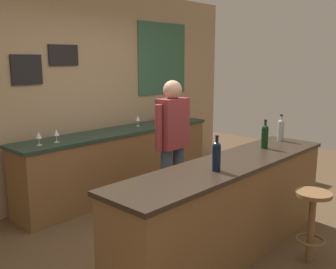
{
  "coord_description": "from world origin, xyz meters",
  "views": [
    {
      "loc": [
        -2.86,
        -2.29,
        1.85
      ],
      "look_at": [
        0.07,
        0.45,
        1.05
      ],
      "focal_mm": 40.68,
      "sensor_mm": 36.0,
      "label": 1
    }
  ],
  "objects_px": {
    "bar_stool": "(312,215)",
    "wine_bottle_a": "(217,155)",
    "wine_bottle_b": "(265,136)",
    "wine_glass_a": "(39,136)",
    "wine_bottle_c": "(281,129)",
    "coffee_mug": "(170,118)",
    "wine_glass_d": "(186,113)",
    "wine_glass_b": "(56,133)",
    "wine_glass_c": "(138,119)",
    "bartender": "(172,141)"
  },
  "relations": [
    {
      "from": "bartender",
      "to": "wine_glass_b",
      "type": "distance_m",
      "value": 1.34
    },
    {
      "from": "bar_stool",
      "to": "wine_glass_d",
      "type": "bearing_deg",
      "value": 63.8
    },
    {
      "from": "wine_bottle_b",
      "to": "wine_bottle_c",
      "type": "relative_size",
      "value": 1.0
    },
    {
      "from": "bartender",
      "to": "coffee_mug",
      "type": "distance_m",
      "value": 1.61
    },
    {
      "from": "wine_bottle_b",
      "to": "wine_glass_c",
      "type": "bearing_deg",
      "value": 87.99
    },
    {
      "from": "bar_stool",
      "to": "wine_bottle_a",
      "type": "height_order",
      "value": "wine_bottle_a"
    },
    {
      "from": "wine_bottle_c",
      "to": "wine_glass_c",
      "type": "relative_size",
      "value": 1.97
    },
    {
      "from": "wine_bottle_c",
      "to": "coffee_mug",
      "type": "xyz_separation_m",
      "value": [
        0.24,
        1.95,
        -0.11
      ]
    },
    {
      "from": "bar_stool",
      "to": "wine_glass_c",
      "type": "relative_size",
      "value": 4.39
    },
    {
      "from": "wine_bottle_a",
      "to": "wine_glass_a",
      "type": "bearing_deg",
      "value": 103.36
    },
    {
      "from": "bar_stool",
      "to": "wine_bottle_c",
      "type": "bearing_deg",
      "value": 43.4
    },
    {
      "from": "wine_glass_d",
      "to": "coffee_mug",
      "type": "height_order",
      "value": "wine_glass_d"
    },
    {
      "from": "wine_glass_d",
      "to": "wine_glass_c",
      "type": "bearing_deg",
      "value": 170.51
    },
    {
      "from": "wine_bottle_b",
      "to": "wine_bottle_c",
      "type": "bearing_deg",
      "value": 6.78
    },
    {
      "from": "wine_bottle_b",
      "to": "wine_bottle_a",
      "type": "bearing_deg",
      "value": -173.33
    },
    {
      "from": "wine_bottle_a",
      "to": "wine_glass_b",
      "type": "xyz_separation_m",
      "value": [
        -0.28,
        2.06,
        -0.05
      ]
    },
    {
      "from": "wine_glass_d",
      "to": "coffee_mug",
      "type": "bearing_deg",
      "value": 159.1
    },
    {
      "from": "wine_bottle_b",
      "to": "bar_stool",
      "type": "bearing_deg",
      "value": -114.61
    },
    {
      "from": "wine_glass_b",
      "to": "coffee_mug",
      "type": "xyz_separation_m",
      "value": [
        2.0,
        0.06,
        -0.06
      ]
    },
    {
      "from": "bartender",
      "to": "bar_stool",
      "type": "distance_m",
      "value": 1.66
    },
    {
      "from": "bartender",
      "to": "wine_glass_d",
      "type": "bearing_deg",
      "value": 35.39
    },
    {
      "from": "coffee_mug",
      "to": "wine_glass_d",
      "type": "bearing_deg",
      "value": -20.9
    },
    {
      "from": "wine_bottle_b",
      "to": "wine_bottle_c",
      "type": "xyz_separation_m",
      "value": [
        0.47,
        0.06,
        0.0
      ]
    },
    {
      "from": "bar_stool",
      "to": "coffee_mug",
      "type": "distance_m",
      "value": 2.91
    },
    {
      "from": "bar_stool",
      "to": "wine_glass_b",
      "type": "xyz_separation_m",
      "value": [
        -0.99,
        2.62,
        0.55
      ]
    },
    {
      "from": "bartender",
      "to": "wine_glass_d",
      "type": "xyz_separation_m",
      "value": [
        1.42,
        1.01,
        0.07
      ]
    },
    {
      "from": "bartender",
      "to": "wine_glass_b",
      "type": "height_order",
      "value": "bartender"
    },
    {
      "from": "bartender",
      "to": "wine_bottle_a",
      "type": "distance_m",
      "value": 1.17
    },
    {
      "from": "wine_glass_a",
      "to": "coffee_mug",
      "type": "height_order",
      "value": "wine_glass_a"
    },
    {
      "from": "wine_bottle_b",
      "to": "wine_glass_b",
      "type": "height_order",
      "value": "wine_bottle_b"
    },
    {
      "from": "wine_bottle_b",
      "to": "wine_glass_a",
      "type": "height_order",
      "value": "wine_bottle_b"
    },
    {
      "from": "bar_stool",
      "to": "wine_glass_a",
      "type": "relative_size",
      "value": 4.39
    },
    {
      "from": "wine_bottle_b",
      "to": "wine_glass_b",
      "type": "distance_m",
      "value": 2.34
    },
    {
      "from": "bartender",
      "to": "wine_glass_a",
      "type": "bearing_deg",
      "value": 135.23
    },
    {
      "from": "wine_glass_b",
      "to": "wine_glass_c",
      "type": "bearing_deg",
      "value": 4.74
    },
    {
      "from": "wine_glass_d",
      "to": "coffee_mug",
      "type": "distance_m",
      "value": 0.29
    },
    {
      "from": "wine_bottle_b",
      "to": "coffee_mug",
      "type": "xyz_separation_m",
      "value": [
        0.7,
        2.01,
        -0.11
      ]
    },
    {
      "from": "wine_bottle_b",
      "to": "wine_glass_b",
      "type": "xyz_separation_m",
      "value": [
        -1.3,
        1.94,
        -0.05
      ]
    },
    {
      "from": "wine_glass_a",
      "to": "wine_glass_c",
      "type": "height_order",
      "value": "same"
    },
    {
      "from": "bartender",
      "to": "wine_glass_c",
      "type": "bearing_deg",
      "value": 65.38
    },
    {
      "from": "wine_glass_b",
      "to": "coffee_mug",
      "type": "height_order",
      "value": "wine_glass_b"
    },
    {
      "from": "wine_bottle_a",
      "to": "wine_glass_b",
      "type": "distance_m",
      "value": 2.08
    },
    {
      "from": "wine_bottle_a",
      "to": "wine_bottle_b",
      "type": "xyz_separation_m",
      "value": [
        1.03,
        0.12,
        0.0
      ]
    },
    {
      "from": "bartender",
      "to": "wine_bottle_c",
      "type": "bearing_deg",
      "value": -42.4
    },
    {
      "from": "wine_glass_d",
      "to": "wine_bottle_a",
      "type": "bearing_deg",
      "value": -134.43
    },
    {
      "from": "wine_glass_b",
      "to": "wine_glass_c",
      "type": "height_order",
      "value": "same"
    },
    {
      "from": "bar_stool",
      "to": "wine_bottle_b",
      "type": "height_order",
      "value": "wine_bottle_b"
    },
    {
      "from": "wine_bottle_b",
      "to": "wine_glass_d",
      "type": "bearing_deg",
      "value": 63.25
    },
    {
      "from": "wine_bottle_a",
      "to": "coffee_mug",
      "type": "height_order",
      "value": "wine_bottle_a"
    },
    {
      "from": "wine_bottle_b",
      "to": "wine_glass_b",
      "type": "bearing_deg",
      "value": 123.82
    }
  ]
}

